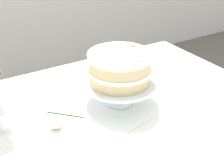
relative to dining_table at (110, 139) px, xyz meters
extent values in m
cube|color=white|center=(0.00, 0.03, 0.08)|extent=(1.40, 1.00, 0.03)
cylinder|color=brown|center=(0.60, 0.43, -0.29)|extent=(0.06, 0.06, 0.71)
cube|color=white|center=(0.09, 0.08, 0.09)|extent=(0.38, 0.38, 0.00)
cylinder|color=silver|center=(0.09, 0.08, 0.10)|extent=(0.11, 0.11, 0.01)
cylinder|color=silver|center=(0.09, 0.08, 0.14)|extent=(0.03, 0.03, 0.07)
cylinder|color=silver|center=(0.09, 0.08, 0.19)|extent=(0.29, 0.29, 0.01)
cylinder|color=beige|center=(0.09, 0.08, 0.21)|extent=(0.23, 0.23, 0.04)
cylinder|color=white|center=(0.09, 0.08, 0.24)|extent=(0.24, 0.24, 0.02)
cylinder|color=beige|center=(0.09, 0.08, 0.27)|extent=(0.23, 0.23, 0.04)
cylinder|color=white|center=(0.09, 0.08, 0.30)|extent=(0.24, 0.24, 0.02)
ellipsoid|color=pink|center=(0.12, -0.02, 0.31)|extent=(0.04, 0.02, 0.00)
ellipsoid|color=pink|center=(0.14, 0.14, 0.31)|extent=(0.03, 0.03, 0.00)
ellipsoid|color=yellow|center=(0.17, 0.13, 0.31)|extent=(0.03, 0.04, 0.00)
ellipsoid|color=#E56B51|center=(0.17, 0.11, 0.31)|extent=(0.03, 0.03, 0.01)
cylinder|color=white|center=(-0.14, -0.22, 0.10)|extent=(0.11, 0.11, 0.01)
cylinder|color=white|center=(-0.14, -0.22, 0.12)|extent=(0.07, 0.07, 0.05)
torus|color=white|center=(-0.09, -0.22, 0.13)|extent=(0.03, 0.01, 0.03)
cylinder|color=#2D6028|center=(-0.13, 0.11, 0.10)|extent=(0.11, 0.11, 0.01)
sphere|color=silver|center=(-0.19, 0.05, 0.12)|extent=(0.05, 0.05, 0.05)
camera|label=1|loc=(-0.51, -0.85, 0.78)|focal=51.43mm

